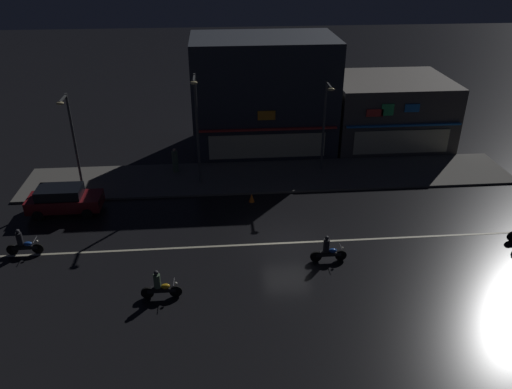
{
  "coord_description": "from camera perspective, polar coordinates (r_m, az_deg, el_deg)",
  "views": [
    {
      "loc": [
        -3.61,
        -22.57,
        15.06
      ],
      "look_at": [
        -1.39,
        3.88,
        1.02
      ],
      "focal_mm": 34.96,
      "sensor_mm": 36.0,
      "label": 1
    }
  ],
  "objects": [
    {
      "name": "parked_car_near_kerb",
      "position": [
        31.96,
        -21.15,
        -0.52
      ],
      "size": [
        4.3,
        1.98,
        1.67
      ],
      "color": "maroon",
      "rests_on": "ground"
    },
    {
      "name": "lane_divider_stripe",
      "position": [
        27.37,
        3.61,
        -5.55
      ],
      "size": [
        31.62,
        0.16,
        0.01
      ],
      "primitive_type": "cube",
      "color": "beige",
      "rests_on": "ground"
    },
    {
      "name": "pedestrian_on_sidewalk",
      "position": [
        35.17,
        -9.23,
        3.81
      ],
      "size": [
        0.41,
        0.41,
        1.73
      ],
      "rotation": [
        0.0,
        0.0,
        2.61
      ],
      "color": "#4C664C",
      "rests_on": "sidewalk_far"
    },
    {
      "name": "motorcycle_opposite_lane",
      "position": [
        25.85,
        8.22,
        -6.38
      ],
      "size": [
        1.9,
        0.6,
        1.52
      ],
      "rotation": [
        0.0,
        0.0,
        3.02
      ],
      "color": "black",
      "rests_on": "ground"
    },
    {
      "name": "ground_plane",
      "position": [
        27.38,
        3.6,
        -5.56
      ],
      "size": [
        140.0,
        140.0,
        0.0
      ],
      "primitive_type": "plane",
      "color": "black"
    },
    {
      "name": "storefront_left_block",
      "position": [
        41.34,
        14.85,
        9.29
      ],
      "size": [
        8.97,
        7.42,
        5.05
      ],
      "color": "#56514C",
      "rests_on": "ground"
    },
    {
      "name": "traffic_cone",
      "position": [
        31.25,
        -0.5,
        -0.37
      ],
      "size": [
        0.36,
        0.36,
        0.55
      ],
      "primitive_type": "cone",
      "color": "orange",
      "rests_on": "ground"
    },
    {
      "name": "motorcycle_lead",
      "position": [
        23.67,
        -10.94,
        -10.28
      ],
      "size": [
        1.9,
        0.6,
        1.52
      ],
      "rotation": [
        0.0,
        0.0,
        3.19
      ],
      "color": "black",
      "rests_on": "ground"
    },
    {
      "name": "sidewalk_far",
      "position": [
        34.5,
        1.7,
        2.11
      ],
      "size": [
        33.28,
        4.97,
        0.14
      ],
      "primitive_type": "cube",
      "color": "#5B5954",
      "rests_on": "ground"
    },
    {
      "name": "motorcycle_trailing_far",
      "position": [
        28.81,
        -25.13,
        -5.14
      ],
      "size": [
        1.9,
        0.6,
        1.52
      ],
      "rotation": [
        0.0,
        0.0,
        -0.02
      ],
      "color": "black",
      "rests_on": "ground"
    },
    {
      "name": "streetlamp_east",
      "position": [
        34.15,
        7.91,
        8.56
      ],
      "size": [
        0.44,
        1.64,
        6.31
      ],
      "color": "#47494C",
      "rests_on": "sidewalk_far"
    },
    {
      "name": "storefront_center_block",
      "position": [
        38.3,
        0.83,
        11.41
      ],
      "size": [
        10.56,
        6.55,
        8.42
      ],
      "color": "#2D333D",
      "rests_on": "ground"
    },
    {
      "name": "streetlamp_mid",
      "position": [
        31.87,
        -6.78,
        8.21
      ],
      "size": [
        0.44,
        1.64,
        7.32
      ],
      "color": "#47494C",
      "rests_on": "sidewalk_far"
    },
    {
      "name": "streetlamp_west",
      "position": [
        32.9,
        -20.3,
        6.38
      ],
      "size": [
        0.44,
        1.64,
        6.38
      ],
      "color": "#47494C",
      "rests_on": "sidewalk_far"
    }
  ]
}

